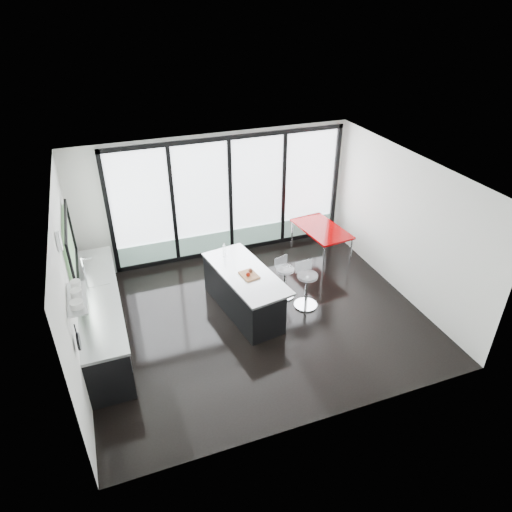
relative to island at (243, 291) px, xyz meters
name	(u,v)px	position (x,y,z in m)	size (l,w,h in m)	color
floor	(257,317)	(0.16, -0.32, -0.42)	(6.00, 5.00, 0.00)	black
ceiling	(257,175)	(0.16, -0.32, 2.38)	(6.00, 5.00, 0.00)	white
wall_back	(229,202)	(0.43, 2.15, 0.85)	(6.00, 0.09, 2.80)	silver
wall_front	(325,347)	(0.16, -2.82, 0.98)	(6.00, 0.00, 2.80)	silver
wall_left	(70,269)	(-2.82, -0.05, 1.14)	(0.26, 5.00, 2.80)	silver
wall_right	(404,225)	(3.16, -0.32, 0.98)	(0.00, 5.00, 2.80)	silver
counter_cabinets	(102,316)	(-2.51, 0.08, 0.04)	(0.69, 3.24, 1.36)	black
island	(243,291)	(0.00, 0.00, 0.00)	(1.18, 2.15, 1.08)	black
bar_stool_near	(307,290)	(1.18, -0.30, -0.07)	(0.45, 0.45, 0.72)	silver
bar_stool_far	(285,282)	(0.92, 0.14, -0.10)	(0.41, 0.41, 0.65)	silver
red_table	(320,243)	(2.26, 1.23, -0.05)	(0.80, 1.40, 0.75)	#890203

